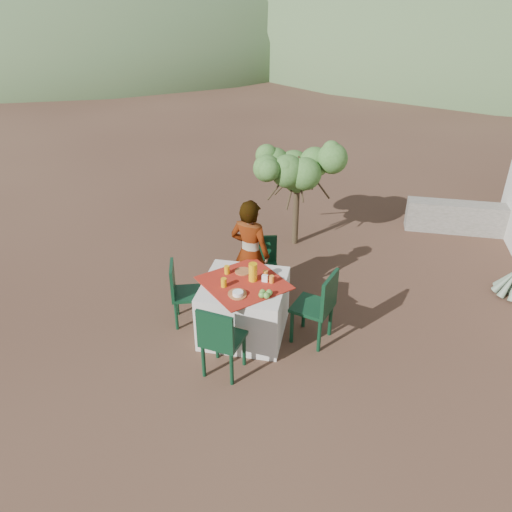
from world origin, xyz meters
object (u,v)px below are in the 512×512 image
(table, at_px, (244,308))
(chair_near, at_px, (220,339))
(chair_far, at_px, (263,263))
(chair_right, at_px, (319,305))
(juice_pitcher, at_px, (253,272))
(shrub_tree, at_px, (301,173))
(person, at_px, (250,254))
(chair_left, at_px, (182,291))

(table, distance_m, chair_near, 0.86)
(chair_far, relative_size, chair_near, 0.90)
(chair_right, bearing_deg, juice_pitcher, -76.82)
(chair_far, bearing_deg, chair_right, -62.86)
(shrub_tree, height_order, juice_pitcher, shrub_tree)
(chair_far, bearing_deg, person, -125.64)
(table, distance_m, shrub_tree, 2.83)
(chair_far, height_order, chair_left, chair_left)
(chair_near, bearing_deg, juice_pitcher, -91.01)
(juice_pitcher, bearing_deg, person, 105.27)
(chair_far, distance_m, chair_near, 1.87)
(chair_right, bearing_deg, shrub_tree, -150.42)
(chair_right, bearing_deg, person, -106.79)
(chair_near, distance_m, person, 1.56)
(table, relative_size, chair_left, 1.47)
(chair_right, xyz_separation_m, juice_pitcher, (-0.84, 0.06, 0.33))
(person, distance_m, juice_pitcher, 0.65)
(chair_right, distance_m, shrub_tree, 2.81)
(chair_near, bearing_deg, chair_left, -39.47)
(person, bearing_deg, shrub_tree, -87.33)
(chair_right, relative_size, juice_pitcher, 4.18)
(chair_near, distance_m, chair_left, 1.19)
(shrub_tree, bearing_deg, chair_far, -100.46)
(chair_left, distance_m, person, 1.04)
(chair_near, bearing_deg, chair_far, -83.90)
(shrub_tree, xyz_separation_m, juice_pitcher, (-0.26, -2.60, -0.38))
(table, xyz_separation_m, shrub_tree, (0.36, 2.67, 0.88))
(chair_near, xyz_separation_m, person, (0.02, 1.54, 0.26))
(person, bearing_deg, chair_right, 160.95)
(table, bearing_deg, juice_pitcher, 33.88)
(person, relative_size, shrub_tree, 0.98)
(chair_right, height_order, shrub_tree, shrub_tree)
(chair_left, bearing_deg, chair_far, -61.13)
(chair_near, bearing_deg, table, -85.18)
(chair_right, bearing_deg, chair_far, -121.42)
(chair_far, xyz_separation_m, chair_right, (0.89, -1.01, 0.08))
(chair_right, distance_m, juice_pitcher, 0.91)
(juice_pitcher, bearing_deg, chair_far, 92.62)
(table, height_order, shrub_tree, shrub_tree)
(chair_near, height_order, chair_left, chair_near)
(chair_far, height_order, person, person)
(chair_left, relative_size, juice_pitcher, 3.71)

